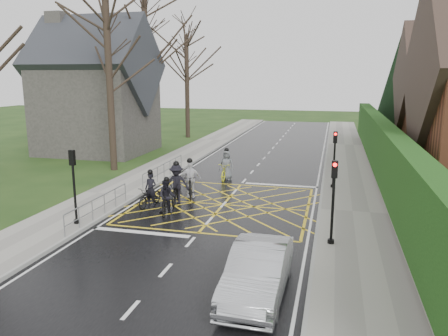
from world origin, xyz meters
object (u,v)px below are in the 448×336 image
at_px(cyclist_back, 167,200).
at_px(cyclist_rear, 150,194).
at_px(cyclist_mid, 176,188).
at_px(cyclist_lead, 226,169).
at_px(car, 258,271).
at_px(cyclist_front, 190,183).

bearing_deg(cyclist_back, cyclist_rear, 131.24).
xyz_separation_m(cyclist_back, cyclist_mid, (-0.20, 1.81, 0.11)).
bearing_deg(cyclist_rear, cyclist_lead, 79.13).
bearing_deg(cyclist_lead, cyclist_rear, -109.97).
relative_size(cyclist_rear, car, 0.44).
height_order(cyclist_back, cyclist_mid, cyclist_mid).
bearing_deg(cyclist_front, cyclist_rear, -147.47).
height_order(cyclist_back, cyclist_lead, cyclist_lead).
xyz_separation_m(cyclist_rear, cyclist_back, (1.20, -0.94, 0.07)).
bearing_deg(cyclist_back, cyclist_lead, 71.28).
height_order(cyclist_rear, car, cyclist_rear).
bearing_deg(cyclist_back, cyclist_mid, 85.77).
distance_m(cyclist_rear, cyclist_mid, 1.34).
height_order(cyclist_rear, cyclist_back, cyclist_rear).
bearing_deg(car, cyclist_mid, 124.49).
distance_m(cyclist_rear, cyclist_lead, 6.54).
xyz_separation_m(cyclist_rear, cyclist_front, (1.33, 1.91, 0.17)).
distance_m(cyclist_rear, cyclist_back, 1.52).
relative_size(cyclist_rear, cyclist_front, 0.91).
bearing_deg(cyclist_front, car, -83.47).
bearing_deg(car, cyclist_rear, 132.25).
relative_size(cyclist_mid, car, 0.51).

